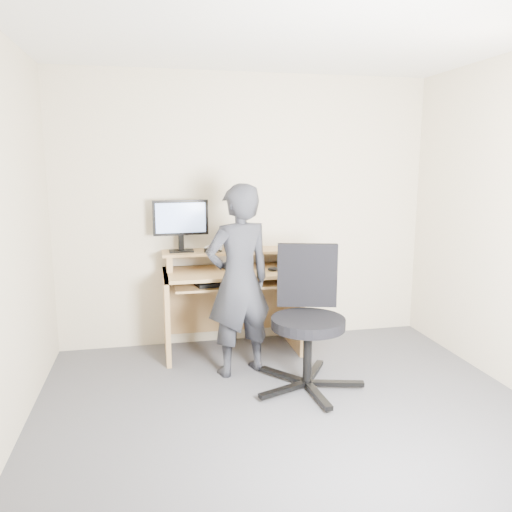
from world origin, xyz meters
name	(u,v)px	position (x,y,z in m)	size (l,w,h in m)	color
ground	(298,429)	(0.00, 0.00, 0.00)	(3.50, 3.50, 0.00)	#505055
back_wall	(247,211)	(0.00, 1.75, 1.25)	(3.50, 0.02, 2.50)	beige
ceiling	(306,16)	(0.00, 0.00, 2.50)	(3.50, 3.50, 0.02)	white
desk	(230,290)	(-0.20, 1.53, 0.55)	(1.20, 0.60, 0.91)	tan
monitor	(181,221)	(-0.63, 1.60, 1.19)	(0.49, 0.14, 0.46)	black
external_drive	(233,239)	(-0.16, 1.59, 1.01)	(0.07, 0.13, 0.20)	black
travel_mug	(250,239)	(0.00, 1.59, 1.00)	(0.08, 0.08, 0.19)	silver
smartphone	(251,249)	(0.00, 1.58, 0.92)	(0.07, 0.13, 0.01)	black
charger	(207,250)	(-0.41, 1.53, 0.93)	(0.04, 0.04, 0.04)	black
headphones	(213,249)	(-0.34, 1.65, 0.92)	(0.16, 0.16, 0.02)	silver
keyboard	(222,283)	(-0.30, 1.36, 0.67)	(0.46, 0.18, 0.03)	black
mouse	(273,269)	(0.16, 1.35, 0.77)	(0.10, 0.06, 0.04)	black
office_chair	(308,313)	(0.25, 0.64, 0.57)	(0.84, 0.81, 1.05)	black
person	(239,281)	(-0.22, 0.96, 0.77)	(0.56, 0.37, 1.54)	black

